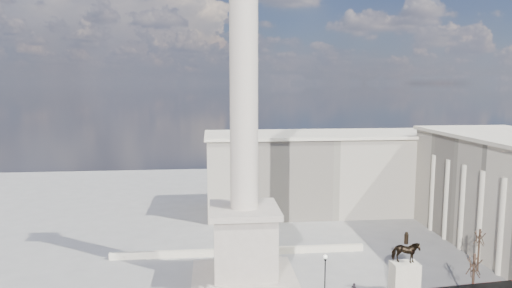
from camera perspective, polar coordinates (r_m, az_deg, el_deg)
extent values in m
cube|color=#A79A8B|center=(63.68, -1.45, -16.86)|extent=(14.00, 14.00, 1.00)
cube|color=#A79A8B|center=(63.37, -1.45, -16.24)|extent=(12.00, 12.00, 0.50)
cube|color=#A79A8B|center=(63.17, -1.45, -15.82)|extent=(10.00, 10.00, 0.50)
cube|color=#A79A8B|center=(61.61, -1.47, -12.19)|extent=(8.00, 8.00, 8.00)
cube|color=#A79A8B|center=(60.26, -1.48, -8.25)|extent=(9.00, 9.00, 0.80)
cylinder|color=#B5A696|center=(57.99, -1.54, 8.53)|extent=(3.60, 3.60, 34.00)
cube|color=beige|center=(73.79, -2.10, -13.30)|extent=(40.00, 0.60, 1.10)
cube|color=beige|center=(97.77, 8.77, -3.63)|extent=(50.00, 16.00, 16.00)
cube|color=beige|center=(96.51, 8.87, 1.21)|extent=(51.00, 17.00, 0.60)
cylinder|color=black|center=(59.19, 8.61, -16.48)|extent=(0.15, 0.15, 5.57)
cylinder|color=black|center=(58.15, 8.66, -14.06)|extent=(0.28, 0.28, 0.28)
sphere|color=silver|center=(58.03, 8.67, -13.76)|extent=(0.52, 0.52, 0.52)
cube|color=beige|center=(62.68, 18.06, -15.88)|extent=(3.32, 2.28, 4.56)
imported|color=black|center=(61.33, 18.21, -12.71)|extent=(3.62, 2.44, 2.80)
cylinder|color=black|center=(60.78, 18.27, -11.21)|extent=(0.52, 0.52, 1.24)
sphere|color=black|center=(60.54, 18.30, -10.54)|extent=(0.37, 0.37, 0.37)
cylinder|color=#332319|center=(61.33, 25.48, -15.44)|extent=(0.29, 0.29, 7.22)
cylinder|color=#332319|center=(74.14, 26.07, -11.86)|extent=(0.29, 0.29, 6.29)
cylinder|color=#332319|center=(85.48, 24.95, -8.99)|extent=(0.30, 0.30, 7.01)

